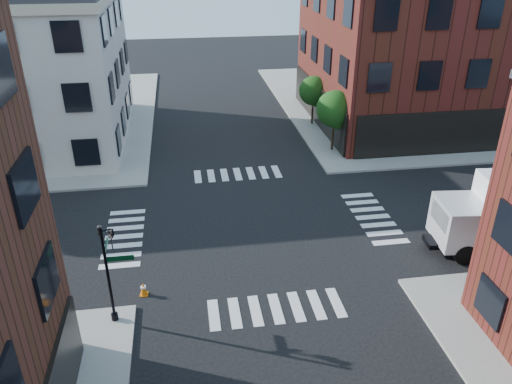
% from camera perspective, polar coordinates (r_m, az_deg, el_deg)
% --- Properties ---
extents(ground, '(120.00, 120.00, 0.00)m').
position_cam_1_polar(ground, '(27.84, -0.40, -3.97)').
color(ground, black).
rests_on(ground, ground).
extents(sidewalk_ne, '(30.00, 30.00, 0.15)m').
position_cam_1_polar(sidewalk_ne, '(52.83, 19.50, 9.83)').
color(sidewalk_ne, gray).
rests_on(sidewalk_ne, ground).
extents(building_ne, '(25.00, 16.00, 12.00)m').
position_cam_1_polar(building_ne, '(47.03, 22.83, 14.80)').
color(building_ne, '#481C12').
rests_on(building_ne, ground).
extents(tree_near, '(2.69, 2.69, 4.49)m').
position_cam_1_polar(tree_near, '(37.07, 9.07, 9.14)').
color(tree_near, black).
rests_on(tree_near, ground).
extents(tree_far, '(2.43, 2.43, 4.07)m').
position_cam_1_polar(tree_far, '(42.66, 6.66, 11.26)').
color(tree_far, black).
rests_on(tree_far, ground).
extents(signal_pole, '(1.29, 1.24, 4.60)m').
position_cam_1_polar(signal_pole, '(20.72, -16.48, -7.88)').
color(signal_pole, black).
rests_on(signal_pole, ground).
extents(traffic_cone, '(0.39, 0.39, 0.65)m').
position_cam_1_polar(traffic_cone, '(23.29, -12.73, -10.77)').
color(traffic_cone, orange).
rests_on(traffic_cone, ground).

